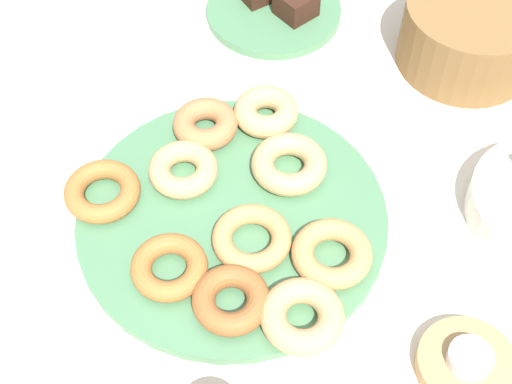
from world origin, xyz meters
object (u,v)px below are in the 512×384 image
donut_0 (169,267)px  donut_6 (183,170)px  donut_1 (332,254)px  tealight (470,358)px  donut_8 (266,112)px  brownie_far (296,4)px  cake_plate (274,11)px  donut_5 (252,238)px  candle_holder (466,365)px  donut_7 (231,300)px  donut_9 (302,316)px  donut_4 (102,191)px  donut_plate (232,217)px  donut_3 (289,164)px  basket (470,34)px  donut_2 (205,124)px

donut_0 → donut_6: bearing=157.8°
donut_1 → tealight: bearing=27.2°
donut_8 → brownie_far: size_ratio=1.67×
donut_8 → cake_plate: donut_8 is taller
donut_5 → candle_holder: donut_5 is taller
donut_5 → tealight: (0.21, 0.16, 0.00)m
donut_8 → candle_holder: donut_8 is taller
donut_7 → donut_1: bearing=98.5°
donut_1 → cake_plate: size_ratio=0.45×
donut_5 → candle_holder: (0.21, 0.16, -0.01)m
donut_9 → cake_plate: (-0.49, 0.15, -0.02)m
donut_1 → tealight: donut_1 is taller
donut_4 → donut_7: 0.21m
candle_holder → donut_plate: bearing=-146.7°
donut_3 → donut_8: bearing=178.6°
donut_3 → tealight: 0.31m
donut_3 → brownie_far: bearing=157.5°
donut_5 → brownie_far: 0.40m
donut_3 → basket: bearing=110.8°
donut_1 → donut_5: 0.09m
donut_7 → brownie_far: bearing=150.9°
donut_1 → basket: bearing=129.4°
donut_7 → cake_plate: size_ratio=0.42×
cake_plate → donut_9: bearing=-16.6°
donut_1 → donut_7: same height
donut_0 → tealight: bearing=51.7°
donut_7 → donut_9: size_ratio=0.95×
donut_plate → donut_6: donut_6 is taller
donut_8 → brownie_far: bearing=148.7°
candle_holder → basket: bearing=151.7°
donut_3 → donut_4: 0.23m
donut_3 → donut_6: 0.13m
donut_6 → donut_7: 0.19m
donut_0 → donut_5: 0.10m
donut_3 → donut_9: 0.20m
donut_3 → candle_holder: 0.31m
donut_2 → donut_6: (0.06, -0.05, -0.00)m
donut_3 → brownie_far: 0.29m
donut_plate → donut_0: donut_0 is taller
donut_plate → donut_6: size_ratio=4.34×
donut_4 → donut_plate: bearing=61.9°
donut_4 → cake_plate: size_ratio=0.45×
donut_1 → brownie_far: bearing=164.5°
donut_4 → donut_5: same height
donut_2 → donut_4: size_ratio=0.91×
donut_0 → donut_7: (0.06, 0.05, 0.00)m
donut_0 → tealight: 0.33m
donut_5 → donut_plate: bearing=-169.6°
donut_plate → donut_4: 0.16m
donut_6 → basket: bearing=100.8°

